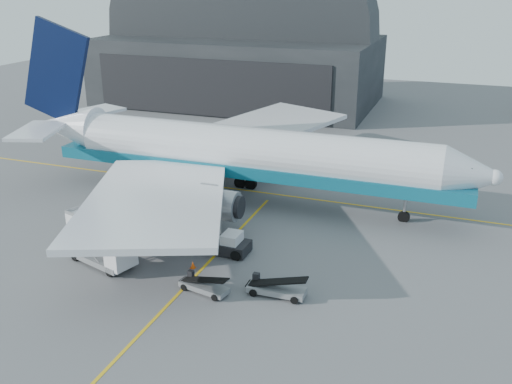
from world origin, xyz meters
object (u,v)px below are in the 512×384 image
at_px(airliner, 233,152).
at_px(catering_truck, 99,240).
at_px(belt_loader_b, 276,288).
at_px(pushback_tug, 227,245).
at_px(belt_loader_a, 204,286).

distance_m(airliner, catering_truck, 18.61).
distance_m(airliner, belt_loader_b, 20.99).
bearing_deg(catering_truck, pushback_tug, 48.41).
bearing_deg(airliner, belt_loader_a, -74.30).
bearing_deg(airliner, catering_truck, -104.78).
bearing_deg(belt_loader_b, belt_loader_a, -166.19).
bearing_deg(pushback_tug, airliner, 110.69).
relative_size(catering_truck, pushback_tug, 1.57).
distance_m(airliner, belt_loader_a, 20.21).
distance_m(belt_loader_a, belt_loader_b, 5.53).
bearing_deg(belt_loader_a, pushback_tug, 109.04).
relative_size(airliner, catering_truck, 7.97).
height_order(catering_truck, belt_loader_b, catering_truck).
bearing_deg(airliner, pushback_tug, -70.33).
height_order(pushback_tug, belt_loader_b, pushback_tug).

